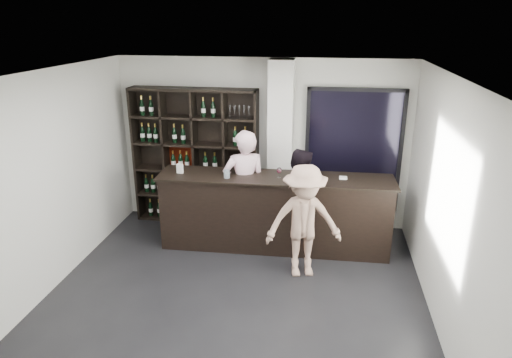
% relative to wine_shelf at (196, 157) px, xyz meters
% --- Properties ---
extents(floor, '(5.00, 5.50, 0.01)m').
position_rel_wine_shelf_xyz_m(floor, '(1.15, -2.57, -1.20)').
color(floor, black).
rests_on(floor, ground).
extents(wine_shelf, '(2.20, 0.35, 2.40)m').
position_rel_wine_shelf_xyz_m(wine_shelf, '(0.00, 0.00, 0.00)').
color(wine_shelf, black).
rests_on(wine_shelf, floor).
extents(structural_column, '(0.40, 0.40, 2.90)m').
position_rel_wine_shelf_xyz_m(structural_column, '(1.50, -0.10, 0.25)').
color(structural_column, silver).
rests_on(structural_column, floor).
extents(glass_panel, '(1.60, 0.08, 2.10)m').
position_rel_wine_shelf_xyz_m(glass_panel, '(2.70, 0.12, 0.20)').
color(glass_panel, black).
rests_on(glass_panel, floor).
extents(tasting_counter, '(3.64, 0.75, 1.20)m').
position_rel_wine_shelf_xyz_m(tasting_counter, '(1.50, -0.81, -0.60)').
color(tasting_counter, black).
rests_on(tasting_counter, floor).
extents(taster_pink, '(0.81, 0.67, 1.89)m').
position_rel_wine_shelf_xyz_m(taster_pink, '(1.00, -0.72, -0.25)').
color(taster_pink, silver).
rests_on(taster_pink, floor).
extents(taster_black, '(0.94, 0.83, 1.63)m').
position_rel_wine_shelf_xyz_m(taster_black, '(1.86, -0.72, -0.38)').
color(taster_black, black).
rests_on(taster_black, floor).
extents(customer, '(1.18, 0.85, 1.65)m').
position_rel_wine_shelf_xyz_m(customer, '(1.99, -1.58, -0.37)').
color(customer, tan).
rests_on(customer, floor).
extents(wine_glass, '(0.10, 0.10, 0.19)m').
position_rel_wine_shelf_xyz_m(wine_glass, '(1.56, -0.86, 0.09)').
color(wine_glass, white).
rests_on(wine_glass, tasting_counter).
extents(spit_cup, '(0.12, 0.12, 0.13)m').
position_rel_wine_shelf_xyz_m(spit_cup, '(0.78, -0.98, 0.06)').
color(spit_cup, silver).
rests_on(spit_cup, tasting_counter).
extents(napkin_stack, '(0.12, 0.12, 0.02)m').
position_rel_wine_shelf_xyz_m(napkin_stack, '(2.53, -0.73, 0.01)').
color(napkin_stack, white).
rests_on(napkin_stack, tasting_counter).
extents(card_stand, '(0.11, 0.07, 0.15)m').
position_rel_wine_shelf_xyz_m(card_stand, '(0.00, -0.88, 0.07)').
color(card_stand, white).
rests_on(card_stand, tasting_counter).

